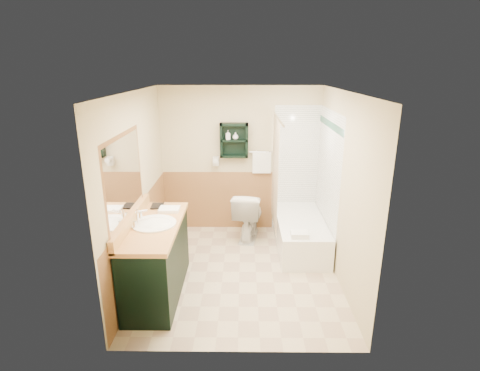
{
  "coord_description": "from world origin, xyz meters",
  "views": [
    {
      "loc": [
        0.05,
        -4.51,
        2.69
      ],
      "look_at": [
        0.01,
        0.2,
        1.18
      ],
      "focal_mm": 28.0,
      "sensor_mm": 36.0,
      "label": 1
    }
  ],
  "objects_px": {
    "vanity_book": "(151,199)",
    "soap_bottle_a": "(228,137)",
    "hair_dryer": "(216,161)",
    "bathtub": "(300,234)",
    "vanity": "(157,259)",
    "wall_shelf": "(234,140)",
    "toilet": "(248,215)",
    "soap_bottle_b": "(235,137)"
  },
  "relations": [
    {
      "from": "hair_dryer",
      "to": "toilet",
      "type": "bearing_deg",
      "value": -31.91
    },
    {
      "from": "bathtub",
      "to": "soap_bottle_a",
      "type": "relative_size",
      "value": 10.01
    },
    {
      "from": "vanity_book",
      "to": "soap_bottle_a",
      "type": "height_order",
      "value": "soap_bottle_a"
    },
    {
      "from": "hair_dryer",
      "to": "toilet",
      "type": "distance_m",
      "value": 1.03
    },
    {
      "from": "hair_dryer",
      "to": "vanity",
      "type": "distance_m",
      "value": 2.14
    },
    {
      "from": "hair_dryer",
      "to": "soap_bottle_b",
      "type": "relative_size",
      "value": 2.08
    },
    {
      "from": "vanity",
      "to": "toilet",
      "type": "relative_size",
      "value": 1.84
    },
    {
      "from": "soap_bottle_a",
      "to": "soap_bottle_b",
      "type": "bearing_deg",
      "value": 0.0
    },
    {
      "from": "wall_shelf",
      "to": "hair_dryer",
      "type": "distance_m",
      "value": 0.46
    },
    {
      "from": "vanity",
      "to": "vanity_book",
      "type": "distance_m",
      "value": 0.81
    },
    {
      "from": "wall_shelf",
      "to": "bathtub",
      "type": "xyz_separation_m",
      "value": [
        1.03,
        -0.67,
        -1.32
      ]
    },
    {
      "from": "bathtub",
      "to": "vanity_book",
      "type": "xyz_separation_m",
      "value": [
        -2.08,
        -0.66,
        0.79
      ]
    },
    {
      "from": "wall_shelf",
      "to": "soap_bottle_a",
      "type": "height_order",
      "value": "wall_shelf"
    },
    {
      "from": "bathtub",
      "to": "vanity_book",
      "type": "relative_size",
      "value": 7.09
    },
    {
      "from": "vanity_book",
      "to": "soap_bottle_a",
      "type": "xyz_separation_m",
      "value": [
        0.96,
        1.33,
        0.57
      ]
    },
    {
      "from": "bathtub",
      "to": "soap_bottle_a",
      "type": "bearing_deg",
      "value": 149.26
    },
    {
      "from": "toilet",
      "to": "soap_bottle_b",
      "type": "distance_m",
      "value": 1.28
    },
    {
      "from": "vanity",
      "to": "soap_bottle_a",
      "type": "relative_size",
      "value": 9.73
    },
    {
      "from": "soap_bottle_a",
      "to": "toilet",
      "type": "bearing_deg",
      "value": -42.4
    },
    {
      "from": "bathtub",
      "to": "toilet",
      "type": "xyz_separation_m",
      "value": [
        -0.79,
        0.37,
        0.15
      ]
    },
    {
      "from": "vanity",
      "to": "soap_bottle_b",
      "type": "bearing_deg",
      "value": 64.11
    },
    {
      "from": "toilet",
      "to": "soap_bottle_a",
      "type": "height_order",
      "value": "soap_bottle_a"
    },
    {
      "from": "toilet",
      "to": "vanity_book",
      "type": "bearing_deg",
      "value": 47.89
    },
    {
      "from": "wall_shelf",
      "to": "bathtub",
      "type": "height_order",
      "value": "wall_shelf"
    },
    {
      "from": "wall_shelf",
      "to": "soap_bottle_b",
      "type": "relative_size",
      "value": 4.76
    },
    {
      "from": "bathtub",
      "to": "vanity",
      "type": "bearing_deg",
      "value": -147.49
    },
    {
      "from": "wall_shelf",
      "to": "soap_bottle_b",
      "type": "height_order",
      "value": "wall_shelf"
    },
    {
      "from": "vanity_book",
      "to": "soap_bottle_b",
      "type": "distance_m",
      "value": 1.81
    },
    {
      "from": "vanity",
      "to": "soap_bottle_b",
      "type": "relative_size",
      "value": 12.6
    },
    {
      "from": "wall_shelf",
      "to": "soap_bottle_a",
      "type": "distance_m",
      "value": 0.11
    },
    {
      "from": "soap_bottle_b",
      "to": "soap_bottle_a",
      "type": "bearing_deg",
      "value": 180.0
    },
    {
      "from": "vanity_book",
      "to": "bathtub",
      "type": "bearing_deg",
      "value": 13.35
    },
    {
      "from": "bathtub",
      "to": "vanity_book",
      "type": "bearing_deg",
      "value": -162.34
    },
    {
      "from": "vanity",
      "to": "hair_dryer",
      "type": "bearing_deg",
      "value": 72.79
    },
    {
      "from": "bathtub",
      "to": "soap_bottle_a",
      "type": "distance_m",
      "value": 1.89
    },
    {
      "from": "hair_dryer",
      "to": "soap_bottle_a",
      "type": "relative_size",
      "value": 1.6
    },
    {
      "from": "hair_dryer",
      "to": "bathtub",
      "type": "relative_size",
      "value": 0.16
    },
    {
      "from": "wall_shelf",
      "to": "bathtub",
      "type": "distance_m",
      "value": 1.8
    },
    {
      "from": "wall_shelf",
      "to": "bathtub",
      "type": "relative_size",
      "value": 0.37
    },
    {
      "from": "vanity",
      "to": "wall_shelf",
      "type": "bearing_deg",
      "value": 64.74
    },
    {
      "from": "wall_shelf",
      "to": "vanity",
      "type": "bearing_deg",
      "value": -115.26
    },
    {
      "from": "bathtub",
      "to": "soap_bottle_b",
      "type": "height_order",
      "value": "soap_bottle_b"
    }
  ]
}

